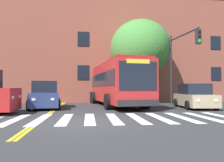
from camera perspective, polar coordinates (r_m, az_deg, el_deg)
ground_plane at (r=8.92m, az=-7.48°, el=-10.78°), size 120.00×120.00×0.00m
crosswalk at (r=10.06m, az=-8.97°, el=-9.74°), size 14.62×4.10×0.01m
lane_line_yellow_inner at (r=24.08m, az=-12.02°, el=-5.16°), size 0.12×36.00×0.01m
lane_line_yellow_outer at (r=24.07m, az=-11.64°, el=-5.16°), size 0.12×36.00×0.01m
city_bus at (r=17.70m, az=0.70°, el=-0.66°), size 3.83×11.10×3.31m
car_navy_near_lane at (r=15.93m, az=-17.12°, el=-3.75°), size 2.48×4.81×1.87m
car_tan_far_lane at (r=16.23m, az=20.73°, el=-3.90°), size 2.40×4.20×1.69m
car_black_behind_bus at (r=28.02m, az=-1.15°, el=-3.06°), size 2.10×4.78×1.83m
traffic_light_near_corner at (r=18.16m, az=17.57°, el=6.57°), size 0.58×4.19×5.92m
street_tree_curbside_large at (r=20.79m, az=7.25°, el=8.32°), size 6.38×6.88×7.76m
building_facade at (r=26.11m, az=-7.46°, el=7.82°), size 34.24×9.53×11.57m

